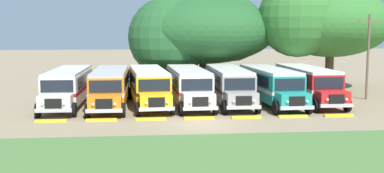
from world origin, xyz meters
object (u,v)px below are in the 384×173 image
at_px(parked_bus_slot_6, 307,83).
at_px(secondary_tree, 324,21).
at_px(parked_bus_slot_2, 149,85).
at_px(parked_bus_slot_4, 229,84).
at_px(parked_bus_slot_1, 110,86).
at_px(parked_bus_slot_0, 68,86).
at_px(broad_shade_tree, 200,31).
at_px(parked_bus_slot_5, 270,84).
at_px(utility_pole, 368,54).
at_px(parked_bus_slot_3, 188,84).

xyz_separation_m(parked_bus_slot_6, secondary_tree, (4.21, 7.69, 5.12)).
bearing_deg(secondary_tree, parked_bus_slot_6, -118.68).
height_order(parked_bus_slot_2, parked_bus_slot_4, same).
height_order(parked_bus_slot_1, parked_bus_slot_4, same).
distance_m(parked_bus_slot_0, parked_bus_slot_4, 12.63).
bearing_deg(parked_bus_slot_1, parked_bus_slot_2, 96.28).
bearing_deg(parked_bus_slot_6, broad_shade_tree, -143.85).
bearing_deg(parked_bus_slot_6, parked_bus_slot_1, -89.21).
distance_m(parked_bus_slot_5, utility_pole, 9.15).
xyz_separation_m(parked_bus_slot_5, broad_shade_tree, (-4.36, 10.72, 4.21)).
bearing_deg(secondary_tree, broad_shade_tree, 168.59).
distance_m(parked_bus_slot_3, secondary_tree, 16.89).
distance_m(parked_bus_slot_2, parked_bus_slot_5, 9.65).
relative_size(parked_bus_slot_0, parked_bus_slot_2, 0.99).
relative_size(parked_bus_slot_6, secondary_tree, 0.82).
distance_m(parked_bus_slot_4, parked_bus_slot_5, 3.29).
distance_m(parked_bus_slot_1, parked_bus_slot_2, 2.98).
bearing_deg(parked_bus_slot_1, parked_bus_slot_0, -97.66).
bearing_deg(secondary_tree, utility_pole, -79.69).
bearing_deg(parked_bus_slot_1, parked_bus_slot_5, 89.50).
bearing_deg(parked_bus_slot_3, parked_bus_slot_0, -94.01).
bearing_deg(utility_pole, parked_bus_slot_5, -170.84).
height_order(parked_bus_slot_1, parked_bus_slot_3, same).
height_order(parked_bus_slot_1, parked_bus_slot_5, same).
distance_m(parked_bus_slot_3, utility_pole, 15.47).
height_order(parked_bus_slot_0, parked_bus_slot_3, same).
bearing_deg(parked_bus_slot_3, parked_bus_slot_1, -90.36).
relative_size(parked_bus_slot_5, broad_shade_tree, 0.75).
relative_size(parked_bus_slot_1, secondary_tree, 0.82).
bearing_deg(parked_bus_slot_2, secondary_tree, 109.89).
bearing_deg(utility_pole, parked_bus_slot_6, -172.02).
bearing_deg(parked_bus_slot_4, parked_bus_slot_2, -89.22).
xyz_separation_m(parked_bus_slot_2, parked_bus_slot_4, (6.40, 0.11, 0.00)).
bearing_deg(parked_bus_slot_6, parked_bus_slot_4, -90.33).
height_order(parked_bus_slot_3, parked_bus_slot_6, same).
bearing_deg(parked_bus_slot_2, parked_bus_slot_1, -88.62).
bearing_deg(parked_bus_slot_6, utility_pole, 96.93).
xyz_separation_m(parked_bus_slot_1, parked_bus_slot_4, (9.36, 0.43, 0.00)).
bearing_deg(parked_bus_slot_4, utility_pole, 93.84).
relative_size(parked_bus_slot_2, parked_bus_slot_3, 1.00).
relative_size(parked_bus_slot_4, parked_bus_slot_5, 0.99).
distance_m(parked_bus_slot_4, secondary_tree, 14.20).
distance_m(parked_bus_slot_0, parked_bus_slot_6, 19.16).
bearing_deg(parked_bus_slot_2, parked_bus_slot_5, 82.51).
bearing_deg(broad_shade_tree, parked_bus_slot_0, -138.61).
relative_size(parked_bus_slot_5, secondary_tree, 0.83).
height_order(parked_bus_slot_0, secondary_tree, secondary_tree).
bearing_deg(parked_bus_slot_2, utility_pole, 88.19).
distance_m(parked_bus_slot_3, broad_shade_tree, 11.35).
bearing_deg(utility_pole, parked_bus_slot_2, -177.02).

